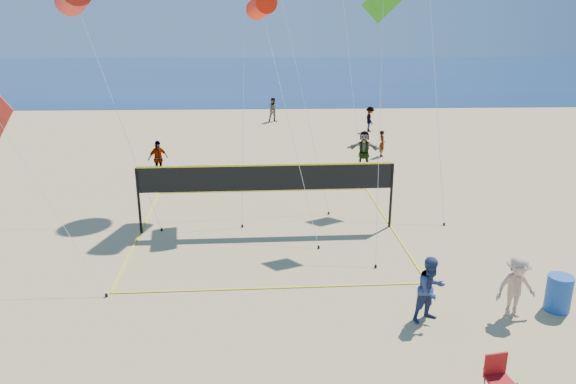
{
  "coord_description": "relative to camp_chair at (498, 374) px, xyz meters",
  "views": [
    {
      "loc": [
        -0.56,
        -9.1,
        8.0
      ],
      "look_at": [
        -0.16,
        2.0,
        4.33
      ],
      "focal_mm": 35.0,
      "sensor_mm": 36.0,
      "label": 1
    }
  ],
  "objects": [
    {
      "name": "ocean",
      "position": [
        -4.3,
        61.09,
        -0.53
      ],
      "size": [
        140.0,
        50.0,
        0.03
      ],
      "primitive_type": "cube",
      "color": "navy",
      "rests_on": "ground"
    },
    {
      "name": "bystander_a",
      "position": [
        -0.61,
        3.1,
        0.37
      ],
      "size": [
        1.09,
        1.0,
        1.82
      ],
      "primitive_type": "imported",
      "rotation": [
        0.0,
        0.0,
        0.43
      ],
      "color": "navy",
      "rests_on": "ground"
    },
    {
      "name": "bystander_b",
      "position": [
        1.74,
        3.21,
        0.33
      ],
      "size": [
        1.21,
        0.8,
        1.75
      ],
      "primitive_type": "imported",
      "rotation": [
        0.0,
        0.0,
        0.14
      ],
      "color": "tan",
      "rests_on": "ground"
    },
    {
      "name": "far_person_0",
      "position": [
        -10.31,
        17.03,
        0.35
      ],
      "size": [
        1.09,
        0.99,
        1.79
      ],
      "primitive_type": "imported",
      "rotation": [
        0.0,
        0.0,
        0.67
      ],
      "color": "gray",
      "rests_on": "ground"
    },
    {
      "name": "far_person_1",
      "position": [
        0.15,
        18.37,
        0.4
      ],
      "size": [
        1.84,
        0.98,
        1.89
      ],
      "primitive_type": "imported",
      "rotation": [
        0.0,
        0.0,
        -0.25
      ],
      "color": "gray",
      "rests_on": "ground"
    },
    {
      "name": "far_person_2",
      "position": [
        1.52,
        20.46,
        0.19
      ],
      "size": [
        0.37,
        0.55,
        1.47
      ],
      "primitive_type": "imported",
      "rotation": [
        0.0,
        0.0,
        1.53
      ],
      "color": "gray",
      "rests_on": "ground"
    },
    {
      "name": "far_person_3",
      "position": [
        -4.43,
        30.72,
        0.33
      ],
      "size": [
        0.95,
        0.79,
        1.75
      ],
      "primitive_type": "imported",
      "rotation": [
        0.0,
        0.0,
        0.16
      ],
      "color": "gray",
      "rests_on": "ground"
    },
    {
      "name": "far_person_4",
      "position": [
        2.01,
        27.11,
        0.3
      ],
      "size": [
        0.65,
        1.1,
        1.68
      ],
      "primitive_type": "imported",
      "rotation": [
        0.0,
        0.0,
        1.6
      ],
      "color": "gray",
      "rests_on": "ground"
    },
    {
      "name": "camp_chair",
      "position": [
        0.0,
        0.0,
        0.0
      ],
      "size": [
        0.59,
        0.71,
        1.07
      ],
      "rotation": [
        0.0,
        0.0,
        0.17
      ],
      "color": "#9D1112",
      "rests_on": "ground"
    },
    {
      "name": "trash_barrel",
      "position": [
        3.1,
        3.49,
        -0.03
      ],
      "size": [
        0.9,
        0.9,
        1.03
      ],
      "primitive_type": "cylinder",
      "rotation": [
        0.0,
        0.0,
        0.4
      ],
      "color": "#1849A1",
      "rests_on": "ground"
    },
    {
      "name": "volleyball_net",
      "position": [
        -4.94,
        9.7,
        1.22
      ],
      "size": [
        9.86,
        9.72,
        2.56
      ],
      "rotation": [
        0.0,
        0.0,
        0.03
      ],
      "color": "black",
      "rests_on": "ground"
    },
    {
      "name": "kite_2",
      "position": [
        -5.07,
        12.77,
        7.49
      ],
      "size": [
        2.6,
        6.0,
        8.59
      ],
      "rotation": [
        0.0,
        0.0,
        0.22
      ],
      "color": "#F91E07",
      "rests_on": "ground"
    },
    {
      "name": "kite_4",
      "position": [
        -0.81,
        10.33,
        7.18
      ],
      "size": [
        1.55,
        4.45,
        8.98
      ],
      "rotation": [
        0.0,
        0.0,
        0.11
      ],
      "color": "green",
      "rests_on": "ground"
    }
  ]
}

